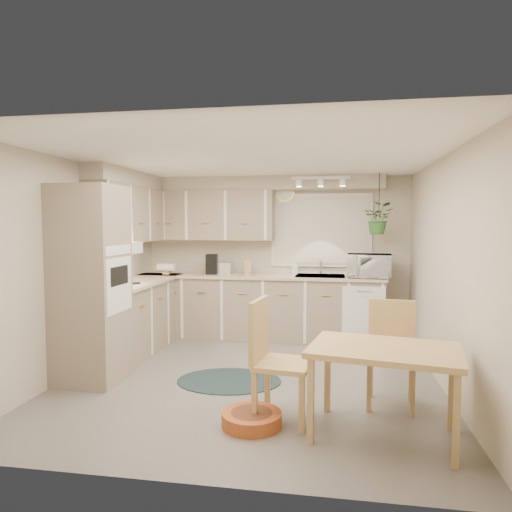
{
  "coord_description": "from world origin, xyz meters",
  "views": [
    {
      "loc": [
        0.85,
        -4.85,
        1.69
      ],
      "look_at": [
        -0.04,
        0.55,
        1.31
      ],
      "focal_mm": 32.0,
      "sensor_mm": 36.0,
      "label": 1
    }
  ],
  "objects_px": {
    "chair_left": "(284,360)",
    "pet_bed": "(252,419)",
    "chair_back": "(391,355)",
    "dining_table": "(383,392)",
    "braided_rug": "(229,381)",
    "microwave": "(369,263)"
  },
  "relations": [
    {
      "from": "pet_bed",
      "to": "chair_back",
      "type": "bearing_deg",
      "value": 27.3
    },
    {
      "from": "dining_table",
      "to": "microwave",
      "type": "bearing_deg",
      "value": 87.91
    },
    {
      "from": "braided_rug",
      "to": "microwave",
      "type": "xyz_separation_m",
      "value": [
        1.6,
        1.85,
        1.14
      ]
    },
    {
      "from": "dining_table",
      "to": "pet_bed",
      "type": "xyz_separation_m",
      "value": [
        -1.07,
        0.01,
        -0.3
      ]
    },
    {
      "from": "chair_back",
      "to": "braided_rug",
      "type": "height_order",
      "value": "chair_back"
    },
    {
      "from": "chair_left",
      "to": "braided_rug",
      "type": "distance_m",
      "value": 1.22
    },
    {
      "from": "chair_left",
      "to": "pet_bed",
      "type": "height_order",
      "value": "chair_left"
    },
    {
      "from": "chair_left",
      "to": "pet_bed",
      "type": "bearing_deg",
      "value": -48.9
    },
    {
      "from": "chair_back",
      "to": "microwave",
      "type": "xyz_separation_m",
      "value": [
        -0.03,
        2.27,
        0.66
      ]
    },
    {
      "from": "chair_left",
      "to": "microwave",
      "type": "distance_m",
      "value": 2.94
    },
    {
      "from": "dining_table",
      "to": "microwave",
      "type": "relative_size",
      "value": 1.91
    },
    {
      "from": "dining_table",
      "to": "braided_rug",
      "type": "distance_m",
      "value": 1.86
    },
    {
      "from": "chair_left",
      "to": "chair_back",
      "type": "bearing_deg",
      "value": 123.28
    },
    {
      "from": "chair_left",
      "to": "chair_back",
      "type": "xyz_separation_m",
      "value": [
        0.95,
        0.46,
        -0.04
      ]
    },
    {
      "from": "dining_table",
      "to": "pet_bed",
      "type": "height_order",
      "value": "dining_table"
    },
    {
      "from": "chair_back",
      "to": "pet_bed",
      "type": "bearing_deg",
      "value": 34.67
    },
    {
      "from": "chair_left",
      "to": "chair_back",
      "type": "distance_m",
      "value": 1.06
    },
    {
      "from": "chair_back",
      "to": "microwave",
      "type": "relative_size",
      "value": 1.61
    },
    {
      "from": "chair_back",
      "to": "pet_bed",
      "type": "xyz_separation_m",
      "value": [
        -1.2,
        -0.62,
        -0.43
      ]
    },
    {
      "from": "dining_table",
      "to": "braided_rug",
      "type": "xyz_separation_m",
      "value": [
        -1.5,
        1.05,
        -0.36
      ]
    },
    {
      "from": "chair_back",
      "to": "braided_rug",
      "type": "xyz_separation_m",
      "value": [
        -1.63,
        0.42,
        -0.48
      ]
    },
    {
      "from": "dining_table",
      "to": "chair_left",
      "type": "height_order",
      "value": "chair_left"
    }
  ]
}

